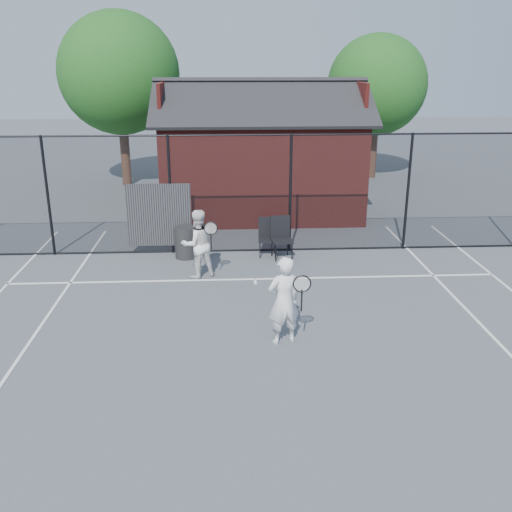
{
  "coord_description": "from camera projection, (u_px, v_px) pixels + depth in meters",
  "views": [
    {
      "loc": [
        -0.62,
        -8.98,
        4.72
      ],
      "look_at": [
        -0.06,
        1.43,
        1.1
      ],
      "focal_mm": 40.0,
      "sensor_mm": 36.0,
      "label": 1
    }
  ],
  "objects": [
    {
      "name": "court_lines",
      "position": [
        269.0,
        381.0,
        8.8
      ],
      "size": [
        11.02,
        18.0,
        0.01
      ],
      "color": "silver",
      "rests_on": "ground"
    },
    {
      "name": "player_front",
      "position": [
        284.0,
        301.0,
        9.76
      ],
      "size": [
        0.75,
        0.6,
        1.58
      ],
      "color": "silver",
      "rests_on": "ground"
    },
    {
      "name": "tree_left",
      "position": [
        119.0,
        74.0,
        21.18
      ],
      "size": [
        4.48,
        4.48,
        6.44
      ],
      "color": "#332114",
      "rests_on": "ground"
    },
    {
      "name": "ground",
      "position": [
        264.0,
        341.0,
        10.05
      ],
      "size": [
        80.0,
        80.0,
        0.0
      ],
      "primitive_type": "plane",
      "color": "#4C5056",
      "rests_on": "ground"
    },
    {
      "name": "tree_right",
      "position": [
        377.0,
        85.0,
        22.79
      ],
      "size": [
        3.97,
        3.97,
        5.7
      ],
      "color": "#332114",
      "rests_on": "ground"
    },
    {
      "name": "fence",
      "position": [
        239.0,
        197.0,
        14.27
      ],
      "size": [
        22.04,
        3.0,
        3.0
      ],
      "color": "black",
      "rests_on": "ground"
    },
    {
      "name": "clubhouse",
      "position": [
        261.0,
        163.0,
        18.04
      ],
      "size": [
        6.5,
        4.36,
        4.19
      ],
      "color": "maroon",
      "rests_on": "ground"
    },
    {
      "name": "waste_bin",
      "position": [
        186.0,
        242.0,
        14.17
      ],
      "size": [
        0.56,
        0.56,
        0.79
      ],
      "primitive_type": "cylinder",
      "rotation": [
        0.0,
        0.0,
        0.04
      ],
      "color": "#242424",
      "rests_on": "ground"
    },
    {
      "name": "chair_left",
      "position": [
        282.0,
        239.0,
        14.06
      ],
      "size": [
        0.57,
        0.59,
        1.03
      ],
      "primitive_type": "cube",
      "rotation": [
        0.0,
        0.0,
        0.16
      ],
      "color": "black",
      "rests_on": "ground"
    },
    {
      "name": "player_back",
      "position": [
        198.0,
        244.0,
        12.79
      ],
      "size": [
        0.94,
        0.85,
        1.57
      ],
      "color": "white",
      "rests_on": "ground"
    },
    {
      "name": "chair_right",
      "position": [
        267.0,
        238.0,
        14.25
      ],
      "size": [
        0.48,
        0.5,
        0.94
      ],
      "primitive_type": "cube",
      "rotation": [
        0.0,
        0.0,
        -0.05
      ],
      "color": "black",
      "rests_on": "ground"
    }
  ]
}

